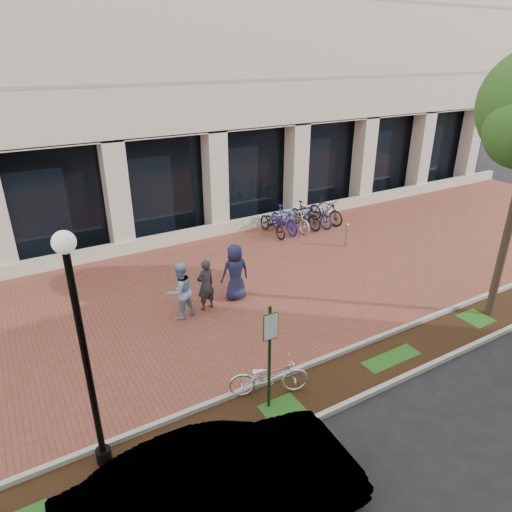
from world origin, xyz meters
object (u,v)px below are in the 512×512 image
parking_sign (270,346)px  lamppost (83,346)px  pedestrian_right (235,272)px  bike_rack_cluster (300,217)px  locked_bicycle (269,376)px  pedestrian_mid (180,291)px  bollard (347,235)px  sedan_near_curb (218,496)px  pedestrian_left (206,285)px

parking_sign → lamppost: bearing=178.8°
pedestrian_right → bike_rack_cluster: size_ratio=0.50×
locked_bicycle → parking_sign: bearing=171.5°
pedestrian_mid → bollard: size_ratio=1.78×
pedestrian_mid → bollard: pedestrian_mid is taller
lamppost → bike_rack_cluster: lamppost is taller
parking_sign → pedestrian_right: (1.62, 4.57, -0.69)m
locked_bicycle → pedestrian_right: size_ratio=1.01×
lamppost → locked_bicycle: 4.21m
sedan_near_curb → pedestrian_mid: bearing=-13.4°
locked_bicycle → bollard: bollard is taller
locked_bicycle → pedestrian_left: (0.36, 4.07, 0.32)m
lamppost → sedan_near_curb: bearing=-61.2°
pedestrian_left → lamppost: bearing=34.4°
bike_rack_cluster → parking_sign: bearing=-133.3°
lamppost → parking_sign: bearing=-5.6°
bike_rack_cluster → sedan_near_curb: (-8.98, -10.50, 0.25)m
pedestrian_left → bollard: 6.92m
pedestrian_left → sedan_near_curb: (-2.72, -6.41, -0.01)m
parking_sign → pedestrian_left: (0.57, 4.44, -0.79)m
locked_bicycle → pedestrian_left: 4.10m
lamppost → bollard: bearing=28.0°
lamppost → pedestrian_mid: size_ratio=2.71×
pedestrian_mid → bike_rack_cluster: 8.21m
pedestrian_left → pedestrian_mid: pedestrian_mid is taller
lamppost → pedestrian_mid: (3.17, 4.04, -1.75)m
locked_bicycle → pedestrian_right: 4.45m
lamppost → pedestrian_left: bearing=45.8°
pedestrian_right → sedan_near_curb: pedestrian_right is taller
parking_sign → pedestrian_right: 4.90m
parking_sign → lamppost: size_ratio=0.54×
bollard → pedestrian_right: bearing=-165.7°
lamppost → pedestrian_right: 6.80m
lamppost → bike_rack_cluster: (10.25, 8.20, -2.07)m
lamppost → pedestrian_mid: 5.43m
pedestrian_left → bollard: (6.73, 1.58, -0.31)m
pedestrian_left → sedan_near_curb: 6.96m
pedestrian_left → pedestrian_mid: 0.82m
pedestrian_left → bike_rack_cluster: size_ratio=0.44×
pedestrian_mid → bollard: bearing=176.2°
sedan_near_curb → bollard: bearing=-46.5°
pedestrian_left → locked_bicycle: bearing=73.5°
pedestrian_right → sedan_near_curb: bearing=65.8°
pedestrian_mid → pedestrian_left: bearing=168.3°
bollard → sedan_near_curb: (-9.45, -7.99, 0.30)m
bollard → bike_rack_cluster: (-0.47, 2.52, 0.05)m
parking_sign → lamppost: (-3.41, 0.33, 1.02)m
lamppost → bollard: lamppost is taller
parking_sign → locked_bicycle: 1.19m
parking_sign → pedestrian_left: 4.54m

